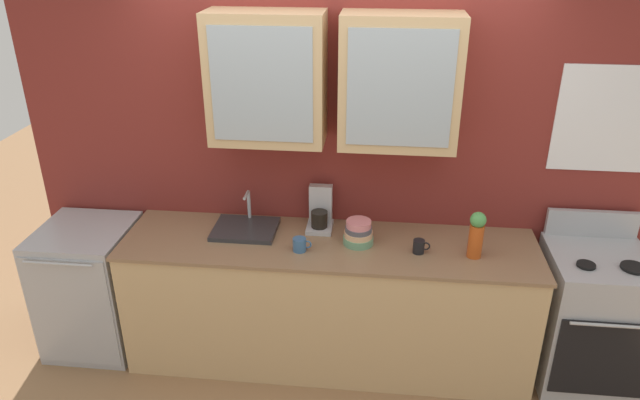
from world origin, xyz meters
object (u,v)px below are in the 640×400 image
object	(u,v)px
bowl_stack	(358,233)
dishwasher	(93,287)
cup_near_bowls	(419,246)
coffee_maker	(320,213)
sink_faucet	(245,228)
vase	(476,234)
cup_near_sink	(300,245)
stove_range	(589,318)

from	to	relation	value
bowl_stack	dishwasher	bearing A→B (deg)	-179.33
cup_near_bowls	coffee_maker	xyz separation A→B (m)	(-0.65, 0.27, 0.06)
sink_faucet	vase	xyz separation A→B (m)	(1.48, -0.17, 0.14)
sink_faucet	cup_near_bowls	size ratio (longest dim) A/B	3.89
bowl_stack	dishwasher	xyz separation A→B (m)	(-1.86, -0.02, -0.53)
vase	cup_near_bowls	world-z (taller)	vase
sink_faucet	cup_near_bowls	xyz separation A→B (m)	(1.14, -0.16, 0.02)
cup_near_sink	dishwasher	distance (m)	1.58
coffee_maker	cup_near_sink	bearing A→B (deg)	-105.66
cup_near_bowls	dishwasher	world-z (taller)	cup_near_bowls
cup_near_bowls	stove_range	bearing A→B (deg)	2.98
cup_near_sink	coffee_maker	world-z (taller)	coffee_maker
vase	cup_near_sink	distance (m)	1.08
cup_near_sink	vase	bearing A→B (deg)	2.56
stove_range	coffee_maker	size ratio (longest dim) A/B	3.78
stove_range	bowl_stack	xyz separation A→B (m)	(-1.51, 0.02, 0.53)
dishwasher	coffee_maker	distance (m)	1.70
bowl_stack	cup_near_bowls	world-z (taller)	bowl_stack
sink_faucet	vase	bearing A→B (deg)	-6.67
bowl_stack	vase	bearing A→B (deg)	-6.77
bowl_stack	cup_near_sink	world-z (taller)	bowl_stack
bowl_stack	vase	xyz separation A→B (m)	(0.72, -0.09, 0.09)
bowl_stack	cup_near_sink	size ratio (longest dim) A/B	1.63
sink_faucet	dishwasher	world-z (taller)	sink_faucet
sink_faucet	vase	distance (m)	1.49
dishwasher	bowl_stack	bearing A→B (deg)	0.67
cup_near_bowls	coffee_maker	world-z (taller)	coffee_maker
vase	coffee_maker	size ratio (longest dim) A/B	1.04
cup_near_sink	sink_faucet	bearing A→B (deg)	151.05
dishwasher	cup_near_sink	bearing A→B (deg)	-4.26
cup_near_bowls	dishwasher	size ratio (longest dim) A/B	0.12
sink_faucet	cup_near_bowls	bearing A→B (deg)	-8.17
cup_near_sink	coffee_maker	xyz separation A→B (m)	(0.09, 0.33, 0.06)
sink_faucet	dishwasher	bearing A→B (deg)	-174.32
sink_faucet	coffee_maker	size ratio (longest dim) A/B	1.44
stove_range	vase	distance (m)	1.00
bowl_stack	coffee_maker	xyz separation A→B (m)	(-0.27, 0.19, 0.03)
cup_near_bowls	dishwasher	bearing A→B (deg)	178.60
vase	dishwasher	distance (m)	2.65
stove_range	coffee_maker	world-z (taller)	coffee_maker
stove_range	cup_near_sink	world-z (taller)	stove_range
stove_range	cup_near_bowls	size ratio (longest dim) A/B	10.18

